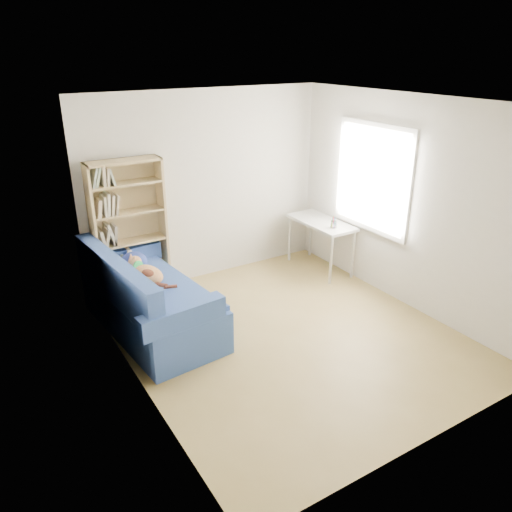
{
  "coord_description": "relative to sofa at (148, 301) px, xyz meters",
  "views": [
    {
      "loc": [
        -2.91,
        -4.04,
        3.09
      ],
      "look_at": [
        -0.13,
        0.48,
        0.85
      ],
      "focal_mm": 35.0,
      "sensor_mm": 36.0,
      "label": 1
    }
  ],
  "objects": [
    {
      "name": "desk",
      "position": [
        2.79,
        0.33,
        0.3
      ],
      "size": [
        0.5,
        1.09,
        0.75
      ],
      "color": "silver",
      "rests_on": "ground"
    },
    {
      "name": "bookshelf",
      "position": [
        0.14,
        0.88,
        0.48
      ],
      "size": [
        0.92,
        0.29,
        1.84
      ],
      "color": "tan",
      "rests_on": "ground"
    },
    {
      "name": "sofa",
      "position": [
        0.0,
        0.0,
        0.0
      ],
      "size": [
        1.13,
        2.07,
        0.98
      ],
      "rotation": [
        0.0,
        0.0,
        0.1
      ],
      "color": "navy",
      "rests_on": "ground"
    },
    {
      "name": "ground",
      "position": [
        1.31,
        -0.96,
        -0.37
      ],
      "size": [
        4.0,
        4.0,
        0.0
      ],
      "primitive_type": "plane",
      "color": "olive",
      "rests_on": "ground"
    },
    {
      "name": "room_shell",
      "position": [
        1.41,
        -0.93,
        1.27
      ],
      "size": [
        3.54,
        4.04,
        2.62
      ],
      "color": "silver",
      "rests_on": "ground"
    },
    {
      "name": "pen_cup",
      "position": [
        2.75,
        0.02,
        0.44
      ],
      "size": [
        0.09,
        0.09,
        0.16
      ],
      "color": "white",
      "rests_on": "desk"
    }
  ]
}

